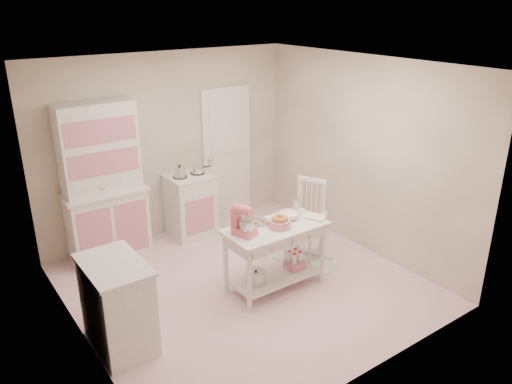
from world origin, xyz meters
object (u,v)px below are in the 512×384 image
Objects in this scene: bread_basket at (280,224)px; base_cabinet at (118,305)px; rocking_chair at (304,223)px; work_table at (275,257)px; stand_mixer at (244,221)px; stove at (191,205)px; hutch at (103,183)px.

base_cabinet is at bearing 177.27° from bread_basket.
rocking_chair reaches higher than work_table.
work_table is at bearing -24.46° from stand_mixer.
stove is 1.85m from work_table.
stove is at bearing 93.27° from rocking_chair.
stove reaches higher than work_table.
bread_basket is (-0.68, -0.34, 0.30)m from rocking_chair.
stove is 2.54m from base_cabinet.
work_table is 3.53× the size of stand_mixer.
stove is 0.84× the size of rocking_chair.
base_cabinet is 0.77× the size of work_table.
hutch is 1.33m from stove.
stand_mixer reaches higher than rocking_chair.
hutch is 2.26× the size of stove.
base_cabinet is (-0.58, -1.85, -0.58)m from hutch.
base_cabinet is 1.96m from bread_basket.
base_cabinet reaches higher than bread_basket.
stove is (1.20, -0.05, -0.58)m from hutch.
stove is 1.94m from bread_basket.
hutch reaches higher than stove.
hutch is 2.03m from base_cabinet.
bread_basket is at bearing -55.44° from hutch.
bread_basket is (0.14, -1.90, 0.39)m from stove.
bread_basket is at bearing -85.75° from stove.
base_cabinet is at bearing 178.75° from work_table.
rocking_chair is 4.40× the size of bread_basket.
work_table is (1.90, -0.04, -0.06)m from base_cabinet.
stove is at bearing 45.35° from base_cabinet.
base_cabinet is 2.71× the size of stand_mixer.
bread_basket is (0.44, -0.07, -0.12)m from stand_mixer.
base_cabinet is 2.61m from rocking_chair.
stove is at bearing -2.39° from hutch.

